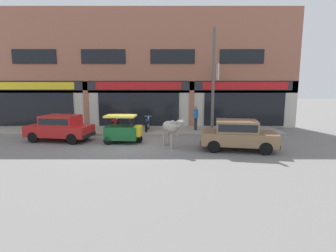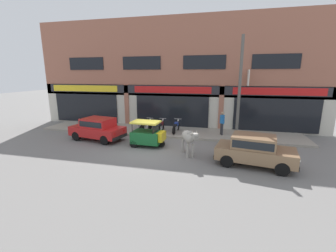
{
  "view_description": "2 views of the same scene",
  "coord_description": "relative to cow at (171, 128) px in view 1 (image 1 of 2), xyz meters",
  "views": [
    {
      "loc": [
        2.12,
        -13.66,
        3.16
      ],
      "look_at": [
        2.1,
        1.0,
        0.82
      ],
      "focal_mm": 28.0,
      "sensor_mm": 36.0,
      "label": 1
    },
    {
      "loc": [
        3.89,
        -11.95,
        4.22
      ],
      "look_at": [
        0.75,
        1.0,
        1.15
      ],
      "focal_mm": 24.0,
      "sensor_mm": 36.0,
      "label": 2
    }
  ],
  "objects": [
    {
      "name": "pedestrian",
      "position": [
        1.68,
        4.15,
        0.13
      ],
      "size": [
        0.32,
        0.45,
        1.6
      ],
      "color": "#2D2D33",
      "rests_on": "sidewalk"
    },
    {
      "name": "shop_building",
      "position": [
        -2.26,
        6.28,
        3.01
      ],
      "size": [
        23.0,
        1.4,
        8.48
      ],
      "color": "#9E604C",
      "rests_on": "ground"
    },
    {
      "name": "motorcycle_0",
      "position": [
        -3.73,
        3.97,
        -0.47
      ],
      "size": [
        0.6,
        1.8,
        0.88
      ],
      "color": "black",
      "rests_on": "sidewalk"
    },
    {
      "name": "auto_rickshaw",
      "position": [
        -2.58,
        1.0,
        -0.35
      ],
      "size": [
        2.02,
        1.25,
        1.52
      ],
      "color": "black",
      "rests_on": "ground"
    },
    {
      "name": "ground_plane",
      "position": [
        -2.27,
        0.68,
        -1.01
      ],
      "size": [
        90.0,
        90.0,
        0.0
      ],
      "primitive_type": "plane",
      "color": "slate"
    },
    {
      "name": "cow",
      "position": [
        0.0,
        0.0,
        0.0
      ],
      "size": [
        1.2,
        1.98,
        1.61
      ],
      "color": "#9E998E",
      "rests_on": "ground"
    },
    {
      "name": "car_1",
      "position": [
        3.2,
        -0.62,
        -0.19
      ],
      "size": [
        3.79,
        2.18,
        1.46
      ],
      "color": "black",
      "rests_on": "ground"
    },
    {
      "name": "motorcycle_2",
      "position": [
        -1.52,
        4.11,
        -0.47
      ],
      "size": [
        0.52,
        1.81,
        0.88
      ],
      "color": "black",
      "rests_on": "sidewalk"
    },
    {
      "name": "motorcycle_1",
      "position": [
        -2.62,
        4.01,
        -0.47
      ],
      "size": [
        0.52,
        1.81,
        0.88
      ],
      "color": "black",
      "rests_on": "sidewalk"
    },
    {
      "name": "utility_pole",
      "position": [
        2.61,
        3.18,
        2.32
      ],
      "size": [
        0.18,
        0.18,
        6.34
      ],
      "primitive_type": "cylinder",
      "color": "#595651",
      "rests_on": "sidewalk"
    },
    {
      "name": "sidewalk",
      "position": [
        -2.27,
        4.45,
        -0.93
      ],
      "size": [
        19.0,
        3.15,
        0.15
      ],
      "primitive_type": "cube",
      "color": "gray",
      "rests_on": "ground"
    },
    {
      "name": "car_0",
      "position": [
        -6.2,
        1.49,
        -0.19
      ],
      "size": [
        3.79,
        2.2,
        1.46
      ],
      "color": "black",
      "rests_on": "ground"
    }
  ]
}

